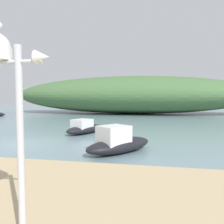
# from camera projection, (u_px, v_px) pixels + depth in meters

# --- Properties ---
(ground_plane) EXTENTS (120.00, 120.00, 0.00)m
(ground_plane) POSITION_uv_depth(u_px,v_px,m) (24.00, 144.00, 13.08)
(ground_plane) COLOR gray
(distant_hill) EXTENTS (41.85, 13.41, 6.42)m
(distant_hill) POSITION_uv_depth(u_px,v_px,m) (131.00, 95.00, 38.26)
(distant_hill) COLOR #476B3D
(distant_hill) RESTS_ON ground
(mast_structure) EXTENTS (1.26, 0.56, 3.62)m
(mast_structure) POSITION_uv_depth(u_px,v_px,m) (2.00, 69.00, 3.66)
(mast_structure) COLOR silver
(mast_structure) RESTS_ON beach_sand
(motorboat_far_left) EXTENTS (2.80, 4.23, 1.11)m
(motorboat_far_left) POSITION_uv_depth(u_px,v_px,m) (85.00, 128.00, 16.97)
(motorboat_far_left) COLOR black
(motorboat_far_left) RESTS_ON ground
(motorboat_by_sandbar) EXTENTS (3.63, 4.03, 1.37)m
(motorboat_by_sandbar) POSITION_uv_depth(u_px,v_px,m) (118.00, 143.00, 10.98)
(motorboat_by_sandbar) COLOR black
(motorboat_by_sandbar) RESTS_ON ground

